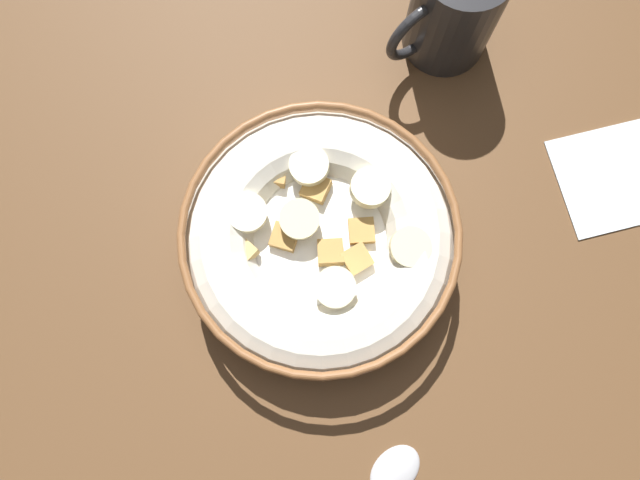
% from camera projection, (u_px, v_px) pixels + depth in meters
% --- Properties ---
extents(ground_plane, '(0.96, 0.96, 0.02)m').
position_uv_depth(ground_plane, '(320.00, 251.00, 0.46)').
color(ground_plane, brown).
extents(cereal_bowl, '(0.20, 0.20, 0.06)m').
position_uv_depth(cereal_bowl, '(320.00, 240.00, 0.42)').
color(cereal_bowl, silver).
rests_on(cereal_bowl, ground_plane).
extents(coffee_mug, '(0.10, 0.07, 0.09)m').
position_uv_depth(coffee_mug, '(453.00, 9.00, 0.45)').
color(coffee_mug, '#262628').
rests_on(coffee_mug, ground_plane).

